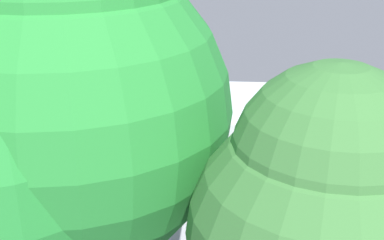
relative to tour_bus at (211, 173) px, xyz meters
name	(u,v)px	position (x,y,z in m)	size (l,w,h in m)	color
ground_plane	(191,152)	(0.59, -4.50, -1.64)	(80.00, 80.00, 0.00)	#4C4C51
tour_bus	(211,173)	(0.00, 0.00, 0.00)	(9.72, 2.87, 3.25)	silver
spectator_far_left	(291,144)	(-2.09, -2.91, -0.61)	(0.57, 0.38, 1.74)	black
spectator_left	(247,141)	(-0.95, -2.99, -0.60)	(0.58, 0.38, 1.76)	#473823
spectator_centre	(209,140)	(0.05, -2.94, -0.56)	(0.58, 0.37, 1.81)	#473823
spectator_right	(160,143)	(1.33, -2.74, -0.58)	(0.58, 0.37, 1.78)	black
parked_motorcycle_silver	(368,180)	(-3.90, -1.99, -1.16)	(2.04, 0.69, 0.99)	black
parked_motorcycle_dark	(263,180)	(-1.30, -1.91, -1.16)	(2.04, 0.67, 0.99)	black
stunt_motorcycle	(143,97)	(2.21, -6.36, -0.59)	(1.75, 1.07, 1.91)	black
traffic_cone	(185,131)	(0.82, -5.39, -1.34)	(0.34, 0.34, 0.63)	orange
tree_centre	(325,221)	(-1.08, 5.47, 2.37)	(2.67, 2.67, 5.57)	#51381E
tree_right	(71,88)	(1.67, 3.94, 3.15)	(3.83, 3.83, 7.00)	#51381E
bay_line_a	(347,143)	(-4.21, -5.33, -1.64)	(0.27, 4.31, 0.01)	white
bay_line_b	(259,141)	(-1.48, -5.33, -1.64)	(0.27, 4.36, 0.01)	white
bay_line_c	(171,140)	(1.25, -5.33, -1.64)	(0.28, 4.47, 0.01)	white
bay_line_d	(85,139)	(3.97, -5.33, -1.64)	(0.28, 4.57, 0.01)	white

